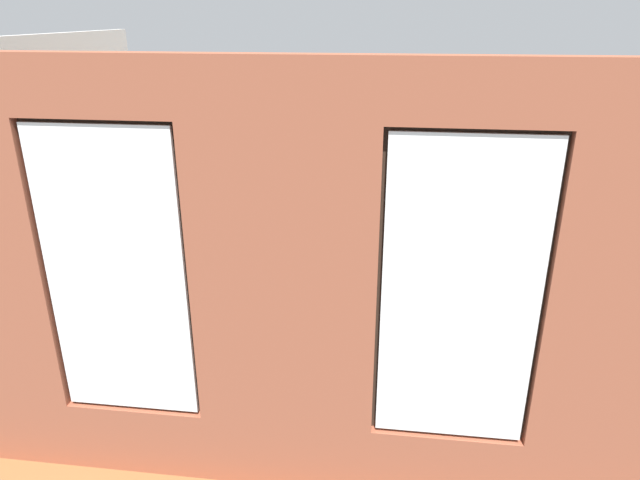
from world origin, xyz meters
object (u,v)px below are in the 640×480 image
Objects in this scene: remote_black at (349,269)px; remote_gray at (289,273)px; couch_left at (573,331)px; media_console at (67,303)px; papasan_chair at (283,229)px; potted_plant_mid_room_small at (420,259)px; tv_flatscreen at (58,253)px; potted_plant_between_couches at (453,371)px; cup_ceramic at (327,273)px; potted_plant_by_left_couch at (511,276)px; coffee_table at (320,276)px; potted_plant_foreground_right at (170,208)px; potted_plant_near_tv at (55,314)px; potted_plant_corner_near_left at (536,221)px; potted_plant_beside_window_right at (17,354)px; couch_by_window at (300,394)px.

remote_black is 1.00× the size of remote_gray.
couch_left is 1.59× the size of media_console.
couch_left reaches higher than papasan_chair.
papasan_chair is 1.98× the size of potted_plant_mid_room_small.
media_console reaches higher than potted_plant_mid_room_small.
potted_plant_between_couches is (-4.34, 1.40, -0.25)m from tv_flatscreen.
cup_ceramic is 0.22× the size of potted_plant_by_left_couch.
potted_plant_mid_room_small is 0.39× the size of potted_plant_between_couches.
papasan_chair is 0.78× the size of potted_plant_between_couches.
coffee_table is 3.13m from potted_plant_foreground_right.
remote_gray is at bearing -162.95° from tv_flatscreen.
potted_plant_near_tv reaches higher than potted_plant_corner_near_left.
potted_plant_beside_window_right is 6.85m from potted_plant_corner_near_left.
potted_plant_foreground_right reaches higher than papasan_chair.
remote_black is 0.34× the size of potted_plant_mid_room_small.
couch_by_window is 1.44× the size of potted_plant_beside_window_right.
potted_plant_beside_window_right reaches higher than couch_left.
potted_plant_between_couches reaches higher than potted_plant_foreground_right.
cup_ceramic is 0.09× the size of potted_plant_beside_window_right.
potted_plant_near_tv reaches higher than potted_plant_by_left_couch.
potted_plant_foreground_right reaches higher than potted_plant_mid_room_small.
potted_plant_beside_window_right reaches higher than remote_gray.
potted_plant_foreground_right is at bearing -14.04° from potted_plant_by_left_couch.
couch_left reaches higher than potted_plant_by_left_couch.
potted_plant_near_tv is (-0.56, 1.04, -0.18)m from tv_flatscreen.
couch_by_window is at bearing -57.20° from couch_left.
potted_plant_beside_window_right is at bearing -145.76° from remote_gray.
cup_ceramic is at bearing -165.47° from media_console.
potted_plant_mid_room_small is (-1.15, -3.13, 0.01)m from couch_by_window.
potted_plant_corner_near_left is (-3.71, -0.31, 0.19)m from papasan_chair.
cup_ceramic is 3.13m from tv_flatscreen.
couch_by_window reaches higher than cup_ceramic.
papasan_chair is at bearing -113.35° from potted_plant_beside_window_right.
cup_ceramic is 3.45m from potted_plant_beside_window_right.
couch_by_window is 1.34m from potted_plant_between_couches.
potted_plant_near_tv is at bearing 118.21° from media_console.
tv_flatscreen reaches higher than potted_plant_by_left_couch.
potted_plant_corner_near_left is (-0.15, -2.67, 0.29)m from couch_left.
potted_plant_mid_room_small is at bearing -132.96° from couch_left.
coffee_table is 2.70m from potted_plant_between_couches.
potted_plant_corner_near_left is 4.33m from potted_plant_between_couches.
tv_flatscreen is 1.99× the size of potted_plant_mid_room_small.
potted_plant_corner_near_left reaches higher than potted_plant_foreground_right.
potted_plant_between_couches is (0.99, 2.74, 0.35)m from potted_plant_by_left_couch.
remote_black is at bearing 9.25° from potted_plant_by_left_couch.
tv_flatscreen is at bearing 116.24° from remote_black.
potted_plant_near_tv is (2.70, 2.04, 0.28)m from remote_black.
potted_plant_corner_near_left is at bearing -112.82° from potted_plant_by_left_couch.
papasan_chair is 1.89m from potted_plant_foreground_right.
couch_left is 1.87× the size of tv_flatscreen.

